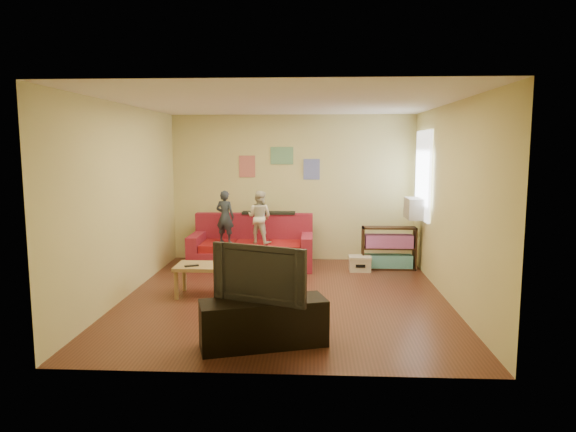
{
  "coord_description": "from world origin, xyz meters",
  "views": [
    {
      "loc": [
        0.4,
        -7.04,
        2.1
      ],
      "look_at": [
        0.0,
        0.8,
        1.05
      ],
      "focal_mm": 32.0,
      "sensor_mm": 36.0,
      "label": 1
    }
  ],
  "objects_px": {
    "child_a": "(225,217)",
    "file_box": "(360,263)",
    "sofa": "(252,249)",
    "television": "(263,272)",
    "child_b": "(259,217)",
    "coffee_table": "(211,269)",
    "bookshelf": "(389,250)",
    "tv_stand": "(263,323)"
  },
  "relations": [
    {
      "from": "child_a",
      "to": "coffee_table",
      "type": "relative_size",
      "value": 0.92
    },
    {
      "from": "child_b",
      "to": "bookshelf",
      "type": "bearing_deg",
      "value": -155.62
    },
    {
      "from": "television",
      "to": "sofa",
      "type": "bearing_deg",
      "value": 119.61
    },
    {
      "from": "child_b",
      "to": "file_box",
      "type": "bearing_deg",
      "value": -161.24
    },
    {
      "from": "child_a",
      "to": "file_box",
      "type": "bearing_deg",
      "value": -166.15
    },
    {
      "from": "file_box",
      "to": "television",
      "type": "relative_size",
      "value": 0.36
    },
    {
      "from": "sofa",
      "to": "file_box",
      "type": "height_order",
      "value": "sofa"
    },
    {
      "from": "bookshelf",
      "to": "file_box",
      "type": "xyz_separation_m",
      "value": [
        -0.51,
        -0.19,
        -0.2
      ]
    },
    {
      "from": "sofa",
      "to": "child_b",
      "type": "bearing_deg",
      "value": -49.52
    },
    {
      "from": "sofa",
      "to": "coffee_table",
      "type": "bearing_deg",
      "value": -101.16
    },
    {
      "from": "bookshelf",
      "to": "sofa",
      "type": "bearing_deg",
      "value": 177.66
    },
    {
      "from": "coffee_table",
      "to": "tv_stand",
      "type": "bearing_deg",
      "value": -63.09
    },
    {
      "from": "sofa",
      "to": "television",
      "type": "height_order",
      "value": "television"
    },
    {
      "from": "sofa",
      "to": "child_a",
      "type": "relative_size",
      "value": 2.33
    },
    {
      "from": "sofa",
      "to": "television",
      "type": "relative_size",
      "value": 2.03
    },
    {
      "from": "sofa",
      "to": "bookshelf",
      "type": "height_order",
      "value": "sofa"
    },
    {
      "from": "child_b",
      "to": "file_box",
      "type": "height_order",
      "value": "child_b"
    },
    {
      "from": "tv_stand",
      "to": "sofa",
      "type": "bearing_deg",
      "value": 81.67
    },
    {
      "from": "file_box",
      "to": "tv_stand",
      "type": "height_order",
      "value": "tv_stand"
    },
    {
      "from": "child_b",
      "to": "bookshelf",
      "type": "height_order",
      "value": "child_b"
    },
    {
      "from": "child_b",
      "to": "file_box",
      "type": "relative_size",
      "value": 2.42
    },
    {
      "from": "child_a",
      "to": "file_box",
      "type": "xyz_separation_m",
      "value": [
        2.33,
        -0.11,
        -0.78
      ]
    },
    {
      "from": "child_b",
      "to": "coffee_table",
      "type": "xyz_separation_m",
      "value": [
        -0.51,
        -1.69,
        -0.52
      ]
    },
    {
      "from": "child_a",
      "to": "child_b",
      "type": "distance_m",
      "value": 0.6
    },
    {
      "from": "bookshelf",
      "to": "file_box",
      "type": "distance_m",
      "value": 0.58
    },
    {
      "from": "sofa",
      "to": "coffee_table",
      "type": "distance_m",
      "value": 1.9
    },
    {
      "from": "file_box",
      "to": "television",
      "type": "height_order",
      "value": "television"
    },
    {
      "from": "bookshelf",
      "to": "child_a",
      "type": "bearing_deg",
      "value": -178.48
    },
    {
      "from": "coffee_table",
      "to": "child_a",
      "type": "bearing_deg",
      "value": 92.9
    },
    {
      "from": "bookshelf",
      "to": "tv_stand",
      "type": "xyz_separation_m",
      "value": [
        -1.83,
        -3.59,
        -0.08
      ]
    },
    {
      "from": "child_a",
      "to": "tv_stand",
      "type": "height_order",
      "value": "child_a"
    },
    {
      "from": "bookshelf",
      "to": "file_box",
      "type": "height_order",
      "value": "bookshelf"
    },
    {
      "from": "coffee_table",
      "to": "tv_stand",
      "type": "distance_m",
      "value": 2.06
    },
    {
      "from": "television",
      "to": "child_a",
      "type": "bearing_deg",
      "value": 127.03
    },
    {
      "from": "child_b",
      "to": "coffee_table",
      "type": "bearing_deg",
      "value": 95.49
    },
    {
      "from": "sofa",
      "to": "file_box",
      "type": "xyz_separation_m",
      "value": [
        1.88,
        -0.28,
        -0.18
      ]
    },
    {
      "from": "child_a",
      "to": "television",
      "type": "xyz_separation_m",
      "value": [
        1.01,
        -3.52,
        -0.1
      ]
    },
    {
      "from": "child_a",
      "to": "file_box",
      "type": "relative_size",
      "value": 2.44
    },
    {
      "from": "bookshelf",
      "to": "television",
      "type": "relative_size",
      "value": 0.87
    },
    {
      "from": "television",
      "to": "tv_stand",
      "type": "bearing_deg",
      "value": 0.0
    },
    {
      "from": "child_b",
      "to": "tv_stand",
      "type": "height_order",
      "value": "child_b"
    },
    {
      "from": "sofa",
      "to": "television",
      "type": "distance_m",
      "value": 3.77
    }
  ]
}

